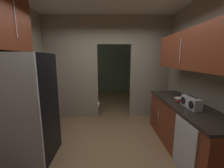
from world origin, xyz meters
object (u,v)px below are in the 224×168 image
object	(u,v)px
refrigerator	(25,108)
boombox	(191,102)
book_stack	(179,100)
dishwasher	(184,148)

from	to	relation	value
refrigerator	boombox	world-z (taller)	refrigerator
refrigerator	book_stack	distance (m)	2.69
dishwasher	boombox	bearing A→B (deg)	54.31
refrigerator	boombox	size ratio (longest dim) A/B	4.49
boombox	book_stack	xyz separation A→B (m)	(-0.04, 0.31, -0.04)
boombox	book_stack	size ratio (longest dim) A/B	2.46
refrigerator	boombox	bearing A→B (deg)	-0.72
dishwasher	book_stack	size ratio (longest dim) A/B	5.18
dishwasher	refrigerator	bearing A→B (deg)	170.34
refrigerator	dishwasher	world-z (taller)	refrigerator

